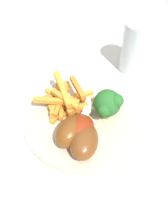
% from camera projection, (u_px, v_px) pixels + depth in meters
% --- Properties ---
extents(ground_plane, '(6.00, 6.00, 0.00)m').
position_uv_depth(ground_plane, '(82.00, 206.00, 1.11)').
color(ground_plane, '#4C4742').
extents(dining_table, '(1.10, 0.66, 0.72)m').
position_uv_depth(dining_table, '(81.00, 129.00, 0.65)').
color(dining_table, silver).
rests_on(dining_table, ground_plane).
extents(dinner_plate, '(0.24, 0.24, 0.01)m').
position_uv_depth(dinner_plate, '(84.00, 120.00, 0.51)').
color(dinner_plate, beige).
rests_on(dinner_plate, dining_table).
extents(broccoli_floret_front, '(0.06, 0.06, 0.07)m').
position_uv_depth(broccoli_floret_front, '(107.00, 103.00, 0.48)').
color(broccoli_floret_front, '#7EA148').
rests_on(broccoli_floret_front, dinner_plate).
extents(carrot_fries_pile, '(0.12, 0.14, 0.05)m').
position_uv_depth(carrot_fries_pile, '(65.00, 100.00, 0.52)').
color(carrot_fries_pile, orange).
rests_on(carrot_fries_pile, dinner_plate).
extents(chicken_drumstick_near, '(0.13, 0.07, 0.04)m').
position_uv_depth(chicken_drumstick_near, '(82.00, 139.00, 0.45)').
color(chicken_drumstick_near, '#4D220E').
rests_on(chicken_drumstick_near, dinner_plate).
extents(chicken_drumstick_far, '(0.12, 0.07, 0.05)m').
position_uv_depth(chicken_drumstick_far, '(80.00, 128.00, 0.47)').
color(chicken_drumstick_far, '#611909').
rests_on(chicken_drumstick_far, dinner_plate).
extents(chicken_drumstick_extra, '(0.12, 0.09, 0.05)m').
position_uv_depth(chicken_drumstick_extra, '(72.00, 130.00, 0.46)').
color(chicken_drumstick_extra, '#4E240C').
rests_on(chicken_drumstick_extra, dinner_plate).
extents(water_glass, '(0.07, 0.07, 0.13)m').
position_uv_depth(water_glass, '(136.00, 48.00, 0.58)').
color(water_glass, silver).
rests_on(water_glass, dining_table).
extents(napkin, '(0.16, 0.19, 0.00)m').
position_uv_depth(napkin, '(128.00, 10.00, 0.81)').
color(napkin, white).
rests_on(napkin, dining_table).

